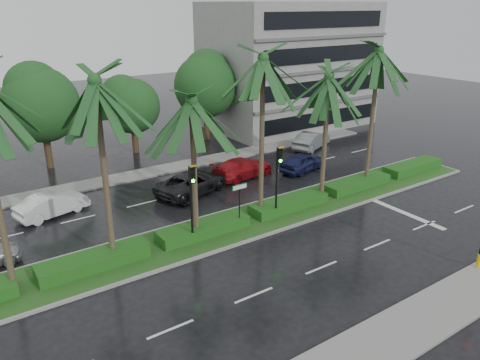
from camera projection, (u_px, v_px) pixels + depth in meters
ground at (259, 229)px, 26.22m from camera, size 120.00×120.00×0.00m
near_sidewalk at (414, 324)px, 18.34m from camera, size 40.00×2.40×0.12m
far_sidewalk at (165, 169)px, 35.45m from camera, size 40.00×2.00×0.12m
median at (249, 221)px, 26.96m from camera, size 36.00×4.00×0.15m
hedge at (249, 215)px, 26.83m from camera, size 35.20×1.40×0.60m
lane_markings at (305, 218)px, 27.50m from camera, size 34.00×13.06×0.01m
palm_row at (229, 85)px, 23.52m from camera, size 26.30×4.20×9.95m
signal_median_left at (192, 193)px, 23.27m from camera, size 0.34×0.42×4.36m
signal_median_right at (278, 172)px, 26.18m from camera, size 0.34×0.42×4.36m
street_sign at (239, 195)px, 25.31m from camera, size 0.95×0.09×2.60m
bg_trees at (131, 95)px, 38.07m from camera, size 32.92×5.63×8.13m
building at (289, 65)px, 46.97m from camera, size 16.00×10.00×12.00m
car_white at (52, 204)px, 27.66m from camera, size 2.50×4.47×1.39m
car_darkgrey at (192, 183)px, 30.88m from camera, size 3.91×5.81×1.48m
car_red at (243, 168)px, 33.75m from camera, size 2.78×5.22×1.44m
car_blue at (303, 162)px, 35.06m from camera, size 2.45×4.32×1.39m
car_grey at (312, 140)px, 40.44m from camera, size 3.18×4.78×1.49m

